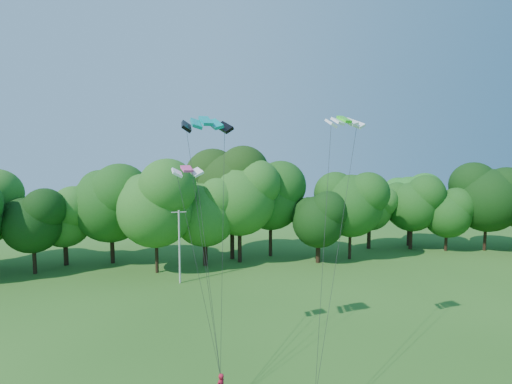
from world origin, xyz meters
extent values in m
cylinder|color=#B5B6AD|center=(-4.83, 28.81, 3.80)|extent=(0.19, 0.19, 7.61)
cube|color=#B5B6AD|center=(-4.83, 28.81, 7.42)|extent=(1.52, 0.19, 0.08)
cube|color=#049092|center=(-3.29, 12.22, 15.31)|extent=(3.15, 1.84, 0.68)
cube|color=#34E622|center=(5.07, 11.04, 15.45)|extent=(2.50, 1.48, 0.52)
cube|color=#F94596|center=(-4.43, 13.12, 12.41)|extent=(2.05, 1.33, 0.42)
cylinder|color=black|center=(1.84, 37.23, 2.68)|extent=(0.51, 0.51, 5.37)
ellipsoid|color=black|center=(1.84, 37.23, 9.76)|extent=(10.73, 10.73, 11.71)
cylinder|color=#362715|center=(28.05, 39.35, 2.10)|extent=(0.50, 0.50, 4.20)
ellipsoid|color=#1F611D|center=(28.05, 39.35, 7.63)|extent=(8.39, 8.39, 9.15)
camera|label=1|loc=(-5.20, -12.11, 13.39)|focal=28.00mm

